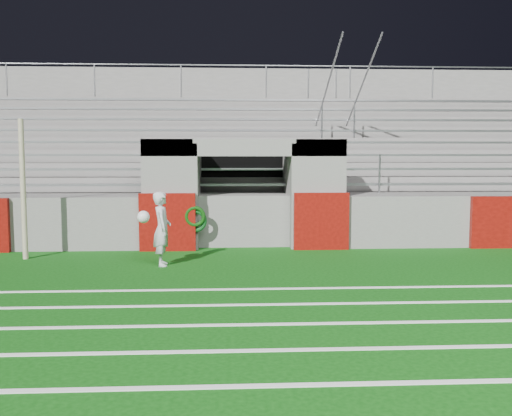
{
  "coord_description": "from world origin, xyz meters",
  "views": [
    {
      "loc": [
        -0.44,
        -10.28,
        2.21
      ],
      "look_at": [
        0.2,
        1.8,
        1.1
      ],
      "focal_mm": 40.0,
      "sensor_mm": 36.0,
      "label": 1
    }
  ],
  "objects": [
    {
      "name": "goalkeeper_with_ball",
      "position": [
        -1.74,
        1.15,
        0.76
      ],
      "size": [
        0.67,
        0.62,
        1.5
      ],
      "color": "silver",
      "rests_on": "ground"
    },
    {
      "name": "ground",
      "position": [
        0.0,
        0.0,
        0.0
      ],
      "size": [
        90.0,
        90.0,
        0.0
      ],
      "primitive_type": "plane",
      "color": "#0B430B",
      "rests_on": "ground"
    },
    {
      "name": "field_post",
      "position": [
        -4.75,
        2.06,
        1.49
      ],
      "size": [
        0.11,
        0.11,
        2.99
      ],
      "primitive_type": "cylinder",
      "color": "tan",
      "rests_on": "ground"
    },
    {
      "name": "stadium_structure",
      "position": [
        0.0,
        7.97,
        1.49
      ],
      "size": [
        26.0,
        8.48,
        5.42
      ],
      "color": "slate",
      "rests_on": "ground"
    },
    {
      "name": "field_markings",
      "position": [
        0.0,
        -5.0,
        0.01
      ],
      "size": [
        28.0,
        8.09,
        0.01
      ],
      "color": "white",
      "rests_on": "ground"
    },
    {
      "name": "hose_coil",
      "position": [
        -1.16,
        2.93,
        0.75
      ],
      "size": [
        0.55,
        0.15,
        0.63
      ],
      "color": "#0E4618",
      "rests_on": "ground"
    }
  ]
}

